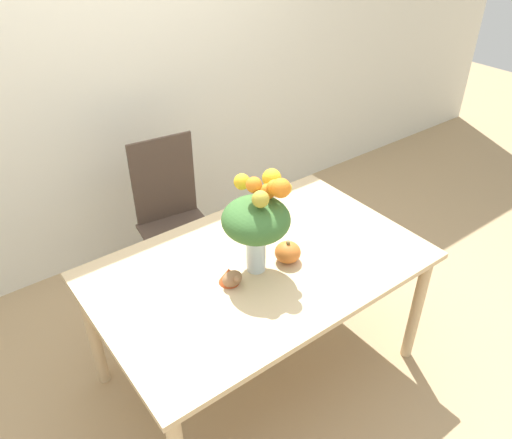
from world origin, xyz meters
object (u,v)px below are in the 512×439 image
Objects in this scene: flower_vase at (258,218)px; dining_chair_near_window at (174,218)px; pumpkin at (288,252)px; turkey_figurine at (230,277)px.

flower_vase is 1.05m from dining_chair_near_window.
pumpkin is 1.00m from dining_chair_near_window.
turkey_figurine is at bearing -174.31° from flower_vase.
pumpkin is 0.96× the size of turkey_figurine.
pumpkin is 0.31m from turkey_figurine.
flower_vase is 3.77× the size of turkey_figurine.
dining_chair_near_window is (0.04, 0.91, -0.51)m from flower_vase.
flower_vase is 0.48× the size of dining_chair_near_window.
dining_chair_near_window is at bearing 87.32° from flower_vase.
dining_chair_near_window is (0.21, 0.93, -0.27)m from turkey_figurine.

